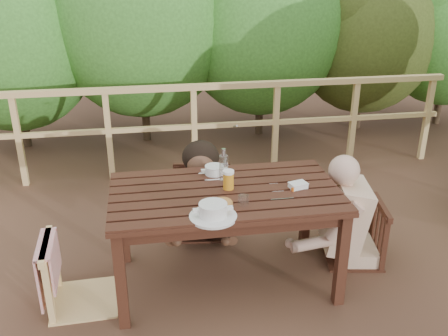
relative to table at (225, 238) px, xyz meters
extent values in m
plane|color=brown|center=(0.00, 0.00, -0.37)|extent=(60.00, 60.00, 0.00)
cube|color=black|center=(0.00, 0.00, 0.00)|extent=(1.59, 0.90, 0.74)
cube|color=#DCB571|center=(-1.02, -0.08, 0.11)|extent=(0.49, 0.49, 0.95)
cube|color=black|center=(-0.07, 0.78, 0.14)|extent=(0.57, 0.57, 1.03)
cube|color=black|center=(1.06, 0.14, 0.08)|extent=(0.52, 0.52, 0.90)
cube|color=#DCB571|center=(0.00, 2.00, 0.14)|extent=(5.60, 0.10, 1.01)
cylinder|color=white|center=(-0.14, -0.35, 0.42)|extent=(0.30, 0.30, 0.10)
cylinder|color=white|center=(-0.03, 0.29, 0.41)|extent=(0.24, 0.24, 0.08)
ellipsoid|color=#A0682F|center=(-0.06, -0.24, 0.41)|extent=(0.14, 0.11, 0.08)
cylinder|color=orange|center=(0.03, 0.02, 0.44)|extent=(0.08, 0.08, 0.15)
cylinder|color=white|center=(0.01, 0.16, 0.50)|extent=(0.06, 0.06, 0.26)
cylinder|color=white|center=(0.08, -0.23, 0.41)|extent=(0.07, 0.07, 0.08)
cube|color=white|center=(0.51, -0.04, 0.40)|extent=(0.14, 0.12, 0.05)
camera|label=1|loc=(-0.52, -3.11, 1.92)|focal=40.47mm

